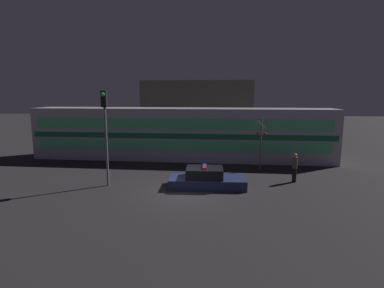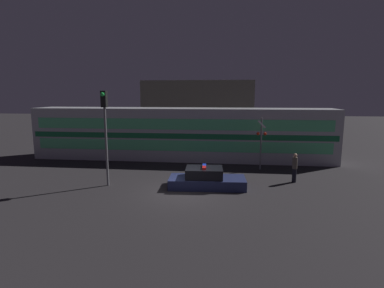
{
  "view_description": "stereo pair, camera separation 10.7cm",
  "coord_description": "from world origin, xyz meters",
  "views": [
    {
      "loc": [
        2.17,
        -15.23,
        5.19
      ],
      "look_at": [
        -0.04,
        4.71,
        1.85
      ],
      "focal_mm": 28.0,
      "sensor_mm": 36.0,
      "label": 1
    },
    {
      "loc": [
        2.28,
        -15.22,
        5.19
      ],
      "look_at": [
        -0.04,
        4.71,
        1.85
      ],
      "focal_mm": 28.0,
      "sensor_mm": 36.0,
      "label": 2
    }
  ],
  "objects": [
    {
      "name": "building_left",
      "position": [
        -0.65,
        16.7,
        3.25
      ],
      "size": [
        10.94,
        6.58,
        6.51
      ],
      "color": "#47423D",
      "rests_on": "ground_plane"
    },
    {
      "name": "train",
      "position": [
        -1.33,
        8.38,
        2.05
      ],
      "size": [
        23.73,
        2.9,
        4.1
      ],
      "color": "#B7BABF",
      "rests_on": "ground_plane"
    },
    {
      "name": "ground_plane",
      "position": [
        0.0,
        0.0,
        0.0
      ],
      "size": [
        120.0,
        120.0,
        0.0
      ],
      "primitive_type": "plane",
      "color": "#262326"
    },
    {
      "name": "traffic_light_corner",
      "position": [
        -4.45,
        0.72,
        3.75
      ],
      "size": [
        0.3,
        0.46,
        5.38
      ],
      "color": "slate",
      "rests_on": "ground_plane"
    },
    {
      "name": "police_car",
      "position": [
        1.2,
        1.05,
        0.45
      ],
      "size": [
        4.35,
        1.96,
        1.25
      ],
      "rotation": [
        0.0,
        0.0,
        0.06
      ],
      "color": "navy",
      "rests_on": "ground_plane"
    },
    {
      "name": "crossing_signal_near",
      "position": [
        4.66,
        5.53,
        2.08
      ],
      "size": [
        0.69,
        0.28,
        3.61
      ],
      "color": "slate",
      "rests_on": "ground_plane"
    },
    {
      "name": "pedestrian",
      "position": [
        6.34,
        2.62,
        0.9
      ],
      "size": [
        0.29,
        0.29,
        1.75
      ],
      "color": "black",
      "rests_on": "ground_plane"
    }
  ]
}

